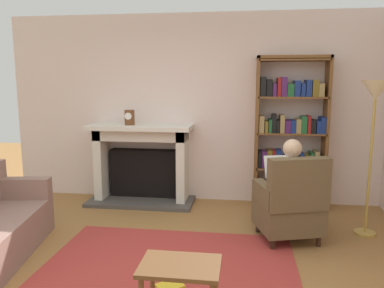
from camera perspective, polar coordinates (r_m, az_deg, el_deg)
The scene contains 11 objects.
ground at distance 3.51m, azimuth -4.57°, elevation -20.49°, with size 14.00×14.00×0.00m, color olive.
back_wall at distance 5.57m, azimuth 0.86°, elevation 5.31°, with size 5.60×0.10×2.70m, color silver.
area_rug at distance 3.76m, azimuth -3.54°, elevation -18.17°, with size 2.40×1.80×0.01m, color #A4332D.
fireplace at distance 5.58m, azimuth -7.47°, elevation -2.55°, with size 1.52×0.64×1.14m.
mantel_clock at distance 5.43m, azimuth -9.36°, elevation 3.95°, with size 0.14×0.14×0.21m.
bookshelf at distance 5.39m, azimuth 14.51°, elevation 1.29°, with size 0.96×0.32×2.08m.
armchair_reading at distance 4.31m, azimuth 14.60°, elevation -8.76°, with size 0.79×0.78×0.97m.
seated_reader at distance 4.36m, azimuth 14.08°, elevation -5.84°, with size 0.47×0.59×1.14m.
side_table at distance 2.80m, azimuth -1.79°, elevation -19.04°, with size 0.56×0.39×0.49m.
scattered_books at distance 3.56m, azimuth -0.50°, elevation -19.45°, with size 0.53×0.57×0.03m.
floor_lamp at distance 4.63m, azimuth 25.76°, elevation 5.34°, with size 0.32×0.32×1.76m.
Camera 1 is at (0.67, -2.97, 1.74)m, focal length 35.51 mm.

